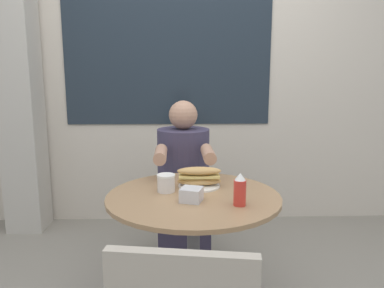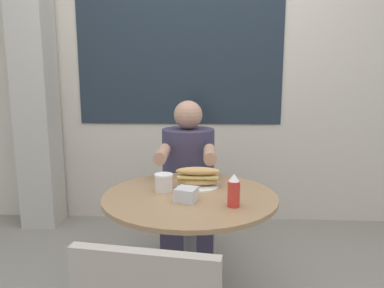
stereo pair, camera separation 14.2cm
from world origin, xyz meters
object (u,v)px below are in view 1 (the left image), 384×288
(seated_diner, at_px, (184,200))
(condiment_bottle, at_px, (240,190))
(cafe_table, at_px, (193,231))
(drink_cup, at_px, (166,183))
(diner_chair, at_px, (183,178))
(sandwich_on_plate, at_px, (199,178))

(seated_diner, distance_m, condiment_bottle, 0.82)
(cafe_table, xyz_separation_m, drink_cup, (-0.13, 0.05, 0.22))
(diner_chair, relative_size, seated_diner, 0.79)
(drink_cup, bearing_deg, diner_chair, 84.42)
(diner_chair, height_order, drink_cup, diner_chair)
(cafe_table, distance_m, drink_cup, 0.26)
(diner_chair, bearing_deg, condiment_bottle, 101.57)
(cafe_table, height_order, diner_chair, diner_chair)
(seated_diner, bearing_deg, diner_chair, -90.48)
(sandwich_on_plate, bearing_deg, seated_diner, 99.27)
(cafe_table, height_order, seated_diner, seated_diner)
(cafe_table, bearing_deg, sandwich_on_plate, 75.77)
(diner_chair, xyz_separation_m, condiment_bottle, (0.23, -1.07, 0.25))
(diner_chair, height_order, condiment_bottle, diner_chair)
(cafe_table, xyz_separation_m, condiment_bottle, (0.19, -0.15, 0.25))
(condiment_bottle, bearing_deg, seated_diner, 107.79)
(diner_chair, height_order, seated_diner, seated_diner)
(seated_diner, height_order, condiment_bottle, seated_diner)
(diner_chair, distance_m, seated_diner, 0.35)
(diner_chair, bearing_deg, drink_cup, 83.66)
(cafe_table, distance_m, diner_chair, 0.93)
(seated_diner, xyz_separation_m, drink_cup, (-0.09, -0.53, 0.27))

